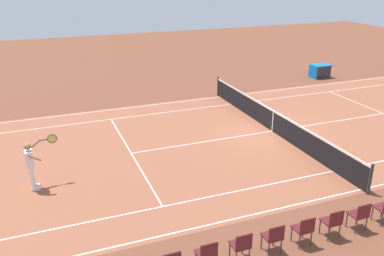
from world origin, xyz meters
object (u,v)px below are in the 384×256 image
spectator_chair_2 (333,221)px  equipment_cart_tarped (320,71)px  spectator_chair_3 (304,229)px  tennis_net (273,121)px  spectator_chair_6 (207,254)px  spectator_chair_5 (241,245)px  spectator_chair_1 (360,214)px  tennis_player_near (31,163)px  tennis_ball (362,159)px  spectator_chair_4 (274,236)px

spectator_chair_2 → equipment_cart_tarped: 17.73m
spectator_chair_3 → spectator_chair_2: bearing=180.0°
tennis_net → spectator_chair_6: (6.26, 7.22, 0.03)m
spectator_chair_5 → spectator_chair_1: bearing=180.0°
spectator_chair_2 → spectator_chair_3: (0.91, 0.00, 0.00)m
spectator_chair_1 → tennis_player_near: bearing=-34.4°
tennis_net → spectator_chair_5: bearing=53.5°
spectator_chair_5 → tennis_net: bearing=-126.5°
spectator_chair_6 → tennis_net: bearing=-130.9°
tennis_net → spectator_chair_1: tennis_net is taller
tennis_ball → spectator_chair_2: (4.26, 3.48, 0.49)m
equipment_cart_tarped → tennis_net: bearing=41.6°
spectator_chair_2 → spectator_chair_3: size_ratio=1.00×
tennis_net → spectator_chair_2: 7.68m
equipment_cart_tarped → tennis_ball: bearing=59.9°
tennis_player_near → spectator_chair_5: 7.37m
tennis_player_near → spectator_chair_1: (-8.31, 5.70, -0.41)m
tennis_net → tennis_player_near: size_ratio=6.89×
spectator_chair_1 → spectator_chair_3: size_ratio=1.00×
tennis_net → spectator_chair_3: size_ratio=13.30×
tennis_net → tennis_player_near: (10.00, 1.53, 0.44)m
spectator_chair_4 → equipment_cart_tarped: bearing=-130.9°
tennis_net → spectator_chair_3: tennis_net is taller
spectator_chair_5 → equipment_cart_tarped: size_ratio=0.70×
spectator_chair_4 → spectator_chair_1: bearing=180.0°
spectator_chair_5 → tennis_player_near: bearing=-50.8°
spectator_chair_1 → spectator_chair_4: (2.74, 0.00, 0.00)m
spectator_chair_3 → spectator_chair_6: bearing=0.0°
spectator_chair_6 → equipment_cart_tarped: bearing=-134.8°
spectator_chair_3 → equipment_cart_tarped: size_ratio=0.70×
spectator_chair_3 → spectator_chair_4: (0.91, 0.00, 0.00)m
tennis_ball → spectator_chair_3: size_ratio=0.08×
spectator_chair_1 → spectator_chair_2: (0.91, 0.00, 0.00)m
tennis_player_near → spectator_chair_3: 8.64m
spectator_chair_3 → spectator_chair_1: bearing=180.0°
tennis_player_near → spectator_chair_4: (-5.57, 5.70, -0.41)m
tennis_ball → spectator_chair_2: size_ratio=0.08×
tennis_player_near → spectator_chair_6: size_ratio=1.93×
tennis_ball → spectator_chair_2: bearing=39.2°
tennis_ball → spectator_chair_5: (7.00, 3.48, 0.49)m
spectator_chair_6 → equipment_cart_tarped: spectator_chair_6 is taller
tennis_net → equipment_cart_tarped: bearing=-138.4°
spectator_chair_1 → spectator_chair_2: 0.91m
equipment_cart_tarped → spectator_chair_4: bearing=49.1°
spectator_chair_1 → spectator_chair_4: bearing=0.0°
tennis_player_near → equipment_cart_tarped: (-17.92, -8.57, -0.49)m
tennis_player_near → equipment_cart_tarped: bearing=-154.5°
spectator_chair_4 → spectator_chair_6: (1.83, 0.00, 0.00)m
spectator_chair_6 → spectator_chair_2: bearing=180.0°
spectator_chair_5 → spectator_chair_6: same height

